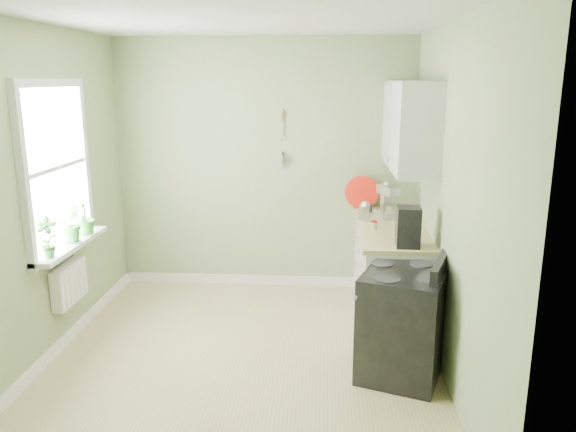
# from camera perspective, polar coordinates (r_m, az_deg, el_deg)

# --- Properties ---
(floor) EXTENTS (3.20, 3.60, 0.02)m
(floor) POSITION_cam_1_polar(r_m,az_deg,el_deg) (4.81, -4.60, -14.55)
(floor) COLOR tan
(floor) RESTS_ON ground
(ceiling) EXTENTS (3.20, 3.60, 0.02)m
(ceiling) POSITION_cam_1_polar(r_m,az_deg,el_deg) (4.26, -5.35, 19.68)
(ceiling) COLOR white
(ceiling) RESTS_ON wall_back
(wall_back) EXTENTS (3.20, 0.02, 2.70)m
(wall_back) POSITION_cam_1_polar(r_m,az_deg,el_deg) (6.10, -2.41, 5.11)
(wall_back) COLOR #8D9E6C
(wall_back) RESTS_ON floor
(wall_left) EXTENTS (0.02, 3.60, 2.70)m
(wall_left) POSITION_cam_1_polar(r_m,az_deg,el_deg) (4.84, -24.14, 1.64)
(wall_left) COLOR #8D9E6C
(wall_left) RESTS_ON floor
(wall_right) EXTENTS (0.02, 3.60, 2.70)m
(wall_right) POSITION_cam_1_polar(r_m,az_deg,el_deg) (4.39, 16.31, 1.15)
(wall_right) COLOR #8D9E6C
(wall_right) RESTS_ON floor
(base_cabinets) EXTENTS (0.60, 1.60, 0.87)m
(base_cabinets) POSITION_cam_1_polar(r_m,az_deg,el_deg) (5.54, 10.34, -5.78)
(base_cabinets) COLOR silver
(base_cabinets) RESTS_ON floor
(countertop) EXTENTS (0.64, 1.60, 0.04)m
(countertop) POSITION_cam_1_polar(r_m,az_deg,el_deg) (5.40, 10.44, -1.23)
(countertop) COLOR #CCBB7C
(countertop) RESTS_ON base_cabinets
(upper_cabinets) EXTENTS (0.35, 1.40, 0.80)m
(upper_cabinets) POSITION_cam_1_polar(r_m,az_deg,el_deg) (5.36, 12.22, 9.00)
(upper_cabinets) COLOR silver
(upper_cabinets) RESTS_ON wall_right
(window) EXTENTS (0.06, 1.14, 1.44)m
(window) POSITION_cam_1_polar(r_m,az_deg,el_deg) (5.06, -22.54, 4.57)
(window) COLOR white
(window) RESTS_ON wall_left
(window_sill) EXTENTS (0.18, 1.14, 0.04)m
(window_sill) POSITION_cam_1_polar(r_m,az_deg,el_deg) (5.17, -21.13, -2.76)
(window_sill) COLOR white
(window_sill) RESTS_ON wall_left
(radiator) EXTENTS (0.12, 0.50, 0.35)m
(radiator) POSITION_cam_1_polar(r_m,az_deg,el_deg) (5.24, -21.35, -6.36)
(radiator) COLOR white
(radiator) RESTS_ON wall_left
(wall_utensils) EXTENTS (0.02, 0.14, 0.58)m
(wall_utensils) POSITION_cam_1_polar(r_m,az_deg,el_deg) (6.02, -0.55, 7.07)
(wall_utensils) COLOR #CCBB7C
(wall_utensils) RESTS_ON wall_back
(stove) EXTENTS (0.81, 0.84, 0.96)m
(stove) POSITION_cam_1_polar(r_m,az_deg,el_deg) (4.52, 11.61, -10.55)
(stove) COLOR black
(stove) RESTS_ON floor
(stand_mixer) EXTENTS (0.27, 0.33, 0.36)m
(stand_mixer) POSITION_cam_1_polar(r_m,az_deg,el_deg) (5.72, 10.11, 1.37)
(stand_mixer) COLOR #B2B2B7
(stand_mixer) RESTS_ON countertop
(kettle) EXTENTS (0.19, 0.11, 0.20)m
(kettle) POSITION_cam_1_polar(r_m,az_deg,el_deg) (5.54, 7.80, 0.51)
(kettle) COLOR silver
(kettle) RESTS_ON countertop
(coffee_maker) EXTENTS (0.20, 0.22, 0.33)m
(coffee_maker) POSITION_cam_1_polar(r_m,az_deg,el_deg) (4.74, 12.06, -1.18)
(coffee_maker) COLOR black
(coffee_maker) RESTS_ON countertop
(red_tray) EXTENTS (0.36, 0.07, 0.36)m
(red_tray) POSITION_cam_1_polar(r_m,az_deg,el_deg) (6.03, 7.50, 2.39)
(red_tray) COLOR #B5190C
(red_tray) RESTS_ON countertop
(jar) EXTENTS (0.07, 0.07, 0.07)m
(jar) POSITION_cam_1_polar(r_m,az_deg,el_deg) (5.27, 8.73, -0.88)
(jar) COLOR beige
(jar) RESTS_ON countertop
(plant_a) EXTENTS (0.21, 0.17, 0.33)m
(plant_a) POSITION_cam_1_polar(r_m,az_deg,el_deg) (4.75, -23.30, -2.01)
(plant_a) COLOR #2A7525
(plant_a) RESTS_ON window_sill
(plant_b) EXTENTS (0.19, 0.22, 0.33)m
(plant_b) POSITION_cam_1_polar(r_m,az_deg,el_deg) (5.14, -21.10, -0.70)
(plant_b) COLOR #2A7525
(plant_b) RESTS_ON window_sill
(plant_c) EXTENTS (0.18, 0.18, 0.31)m
(plant_c) POSITION_cam_1_polar(r_m,az_deg,el_deg) (5.37, -19.94, -0.10)
(plant_c) COLOR #2A7525
(plant_c) RESTS_ON window_sill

